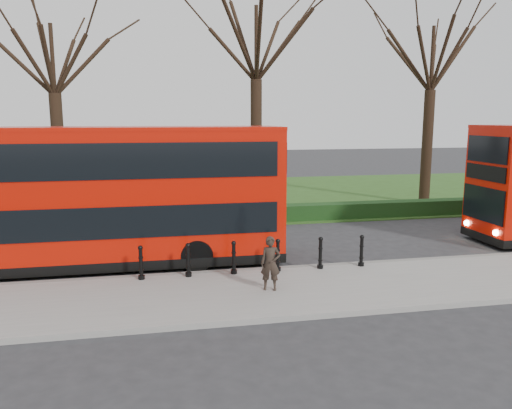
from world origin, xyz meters
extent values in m
plane|color=#28282B|center=(0.00, 0.00, 0.00)|extent=(120.00, 120.00, 0.00)
cube|color=gray|center=(0.00, -3.00, 0.07)|extent=(60.00, 4.00, 0.15)
cube|color=slate|center=(0.00, -1.00, 0.07)|extent=(60.00, 0.25, 0.16)
cube|color=#294717|center=(0.00, 15.00, 0.03)|extent=(60.00, 18.00, 0.06)
cube|color=black|center=(0.00, 6.80, 0.40)|extent=(60.00, 0.90, 0.80)
cube|color=yellow|center=(0.00, -0.70, 0.01)|extent=(60.00, 0.10, 0.01)
cube|color=yellow|center=(0.00, -0.50, 0.01)|extent=(60.00, 0.10, 0.01)
cylinder|color=black|center=(-8.00, 10.00, 3.08)|extent=(0.60, 0.60, 6.16)
cylinder|color=black|center=(2.00, 10.00, 3.47)|extent=(0.60, 0.60, 6.95)
cylinder|color=black|center=(12.00, 10.00, 3.26)|extent=(0.60, 0.60, 6.52)
cylinder|color=black|center=(-3.82, -1.35, 0.65)|extent=(0.15, 0.15, 1.00)
cylinder|color=black|center=(-2.41, -1.35, 0.65)|extent=(0.15, 0.15, 1.00)
cylinder|color=black|center=(-0.99, -1.35, 0.65)|extent=(0.15, 0.15, 1.00)
cylinder|color=black|center=(0.43, -1.35, 0.65)|extent=(0.15, 0.15, 1.00)
cylinder|color=black|center=(1.85, -1.35, 0.65)|extent=(0.15, 0.15, 1.00)
cylinder|color=black|center=(3.26, -1.35, 0.65)|extent=(0.15, 0.15, 1.00)
cube|color=#B40F03|center=(-4.94, 0.79, 2.52)|extent=(11.69, 2.66, 4.31)
cube|color=black|center=(-4.94, 0.79, 0.32)|extent=(11.71, 2.68, 0.32)
cube|color=black|center=(-4.09, -0.55, 1.75)|extent=(9.36, 0.04, 1.01)
cube|color=black|center=(-4.94, -0.55, 3.67)|extent=(11.06, 0.04, 1.12)
cylinder|color=black|center=(-2.07, -0.38, 0.53)|extent=(1.06, 0.32, 1.06)
cylinder|color=black|center=(-2.07, 1.96, 0.53)|extent=(1.06, 0.32, 1.06)
cube|color=black|center=(9.25, 0.88, 2.88)|extent=(0.06, 2.34, 0.59)
cylinder|color=black|center=(10.98, 2.05, 0.53)|extent=(1.06, 0.32, 1.06)
imported|color=#2C221C|center=(-0.20, -3.03, 0.92)|extent=(0.64, 0.51, 1.55)
camera|label=1|loc=(-3.26, -16.25, 4.98)|focal=35.00mm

